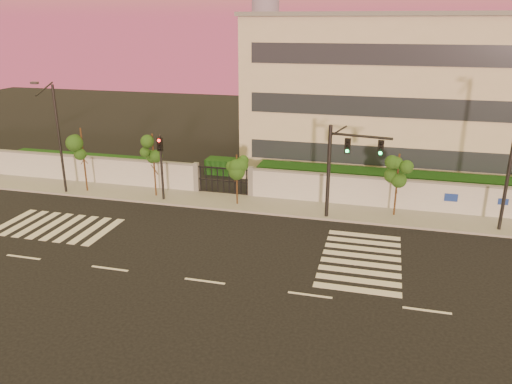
% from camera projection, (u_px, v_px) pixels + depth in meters
% --- Properties ---
extents(ground, '(120.00, 120.00, 0.00)m').
position_uv_depth(ground, '(205.00, 281.00, 23.52)').
color(ground, black).
rests_on(ground, ground).
extents(sidewalk, '(60.00, 3.00, 0.15)m').
position_uv_depth(sidewalk, '(260.00, 205.00, 33.10)').
color(sidewalk, gray).
rests_on(sidewalk, ground).
extents(perimeter_wall, '(60.00, 0.36, 2.20)m').
position_uv_depth(perimeter_wall, '(266.00, 184.00, 34.13)').
color(perimeter_wall, '#B1B4B9').
rests_on(perimeter_wall, ground).
extents(hedge_row, '(41.00, 4.25, 1.80)m').
position_uv_depth(hedge_row, '(289.00, 177.00, 36.46)').
color(hedge_row, '#14340F').
rests_on(hedge_row, ground).
extents(institutional_building, '(24.40, 12.40, 12.25)m').
position_uv_depth(institutional_building, '(405.00, 94.00, 39.49)').
color(institutional_building, beige).
rests_on(institutional_building, ground).
extents(road_markings, '(57.00, 7.62, 0.02)m').
position_uv_depth(road_markings, '(201.00, 245.00, 27.33)').
color(road_markings, silver).
rests_on(road_markings, ground).
extents(street_tree_b, '(1.44, 1.15, 4.69)m').
position_uv_depth(street_tree_b, '(83.00, 145.00, 34.61)').
color(street_tree_b, '#382314').
rests_on(street_tree_b, ground).
extents(street_tree_c, '(1.36, 1.08, 4.51)m').
position_uv_depth(street_tree_c, '(154.00, 151.00, 33.66)').
color(street_tree_c, '#382314').
rests_on(street_tree_c, ground).
extents(street_tree_d, '(1.30, 1.03, 3.50)m').
position_uv_depth(street_tree_d, '(237.00, 168.00, 32.31)').
color(street_tree_d, '#382314').
rests_on(street_tree_d, ground).
extents(street_tree_e, '(1.43, 1.14, 4.08)m').
position_uv_depth(street_tree_e, '(398.00, 171.00, 30.27)').
color(street_tree_e, '#382314').
rests_on(street_tree_e, ground).
extents(traffic_signal_main, '(3.70, 0.77, 5.88)m').
position_uv_depth(traffic_signal_main, '(341.00, 161.00, 29.65)').
color(traffic_signal_main, black).
rests_on(traffic_signal_main, ground).
extents(traffic_signal_secondary, '(0.36, 0.34, 4.58)m').
position_uv_depth(traffic_signal_secondary, '(161.00, 160.00, 33.04)').
color(traffic_signal_secondary, black).
rests_on(traffic_signal_secondary, ground).
extents(streetlight_west, '(0.48, 1.93, 8.02)m').
position_uv_depth(streetlight_west, '(57.00, 134.00, 33.93)').
color(streetlight_west, black).
rests_on(streetlight_west, ground).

